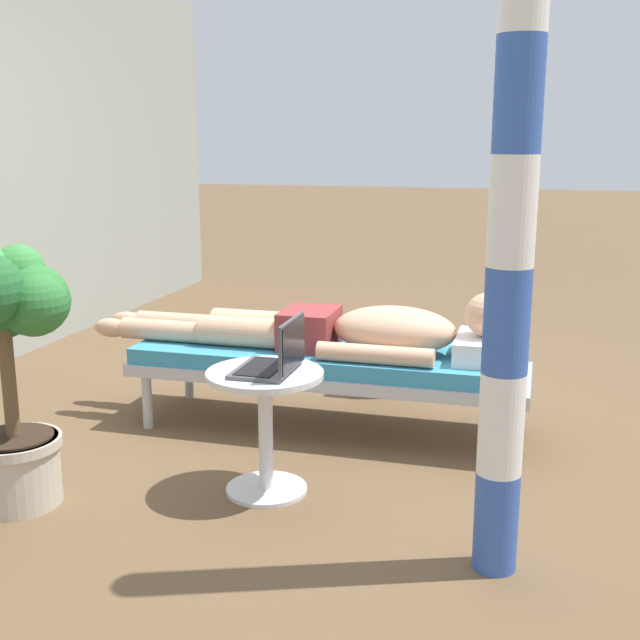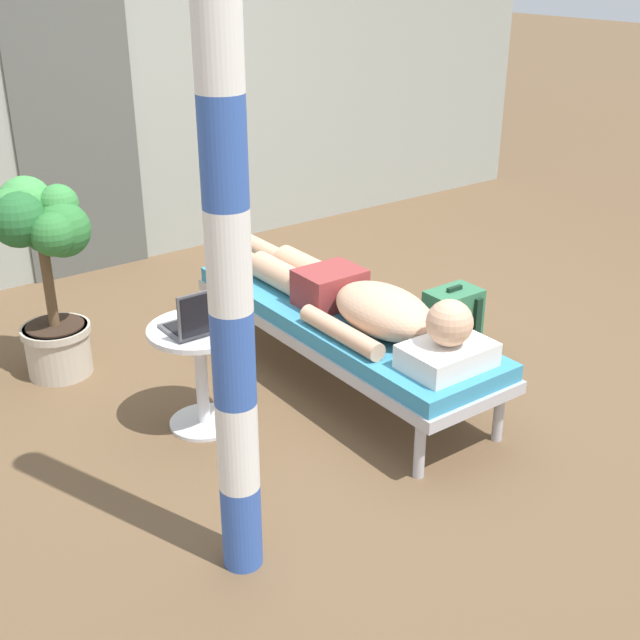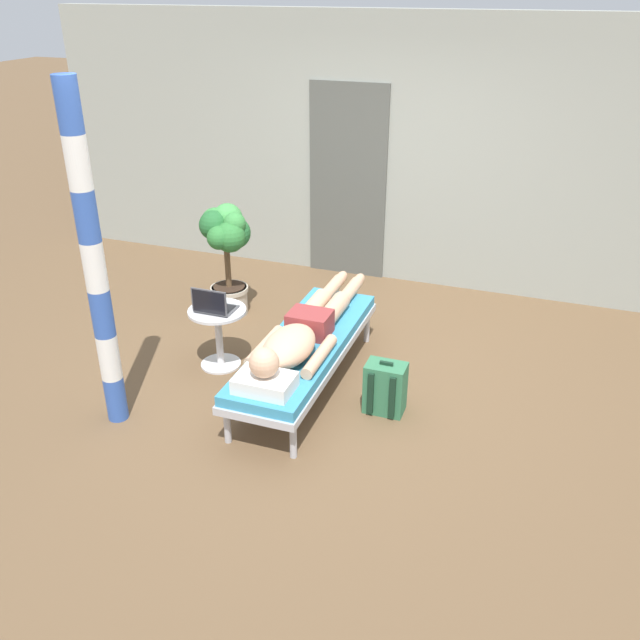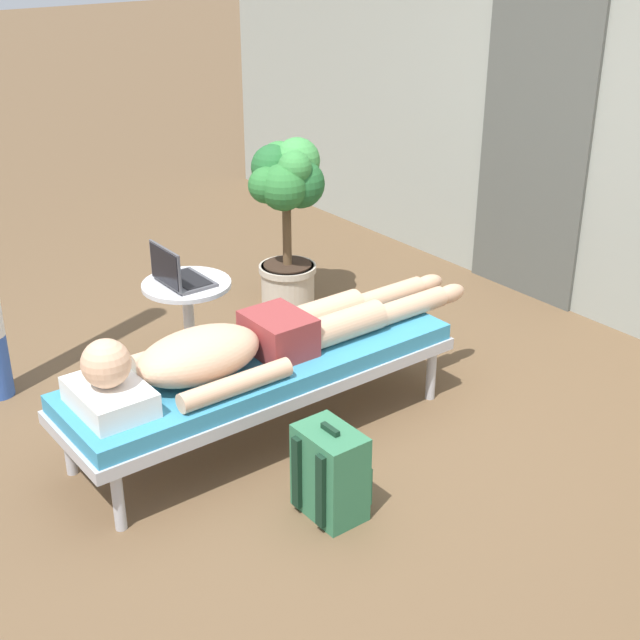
{
  "view_description": "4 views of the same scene",
  "coord_description": "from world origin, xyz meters",
  "px_view_note": "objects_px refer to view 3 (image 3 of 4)",
  "views": [
    {
      "loc": [
        -3.8,
        -1.17,
        1.45
      ],
      "look_at": [
        -0.06,
        -0.14,
        0.56
      ],
      "focal_mm": 44.81,
      "sensor_mm": 36.0,
      "label": 1
    },
    {
      "loc": [
        -2.46,
        -3.25,
        2.15
      ],
      "look_at": [
        -0.31,
        -0.32,
        0.48
      ],
      "focal_mm": 46.29,
      "sensor_mm": 36.0,
      "label": 2
    },
    {
      "loc": [
        1.63,
        -4.52,
        2.95
      ],
      "look_at": [
        0.07,
        -0.24,
        0.64
      ],
      "focal_mm": 38.0,
      "sensor_mm": 36.0,
      "label": 3
    },
    {
      "loc": [
        3.05,
        -2.22,
        2.36
      ],
      "look_at": [
        0.03,
        0.09,
        0.57
      ],
      "focal_mm": 49.78,
      "sensor_mm": 36.0,
      "label": 4
    }
  ],
  "objects_px": {
    "laptop": "(213,306)",
    "potted_plant": "(226,245)",
    "person_reclining": "(301,334)",
    "lounge_chair": "(305,348)",
    "side_table": "(218,328)",
    "porch_post": "(94,266)",
    "backpack": "(385,388)"
  },
  "relations": [
    {
      "from": "laptop",
      "to": "potted_plant",
      "type": "distance_m",
      "value": 1.06
    },
    {
      "from": "person_reclining",
      "to": "lounge_chair",
      "type": "bearing_deg",
      "value": 90.0
    },
    {
      "from": "side_table",
      "to": "laptop",
      "type": "bearing_deg",
      "value": -90.0
    },
    {
      "from": "laptop",
      "to": "porch_post",
      "type": "height_order",
      "value": "porch_post"
    },
    {
      "from": "side_table",
      "to": "backpack",
      "type": "xyz_separation_m",
      "value": [
        1.49,
        -0.18,
        -0.16
      ]
    },
    {
      "from": "lounge_chair",
      "to": "potted_plant",
      "type": "distance_m",
      "value": 1.58
    },
    {
      "from": "laptop",
      "to": "porch_post",
      "type": "xyz_separation_m",
      "value": [
        -0.36,
        -0.91,
        0.64
      ]
    },
    {
      "from": "laptop",
      "to": "potted_plant",
      "type": "xyz_separation_m",
      "value": [
        -0.38,
        0.98,
        0.13
      ]
    },
    {
      "from": "lounge_chair",
      "to": "backpack",
      "type": "xyz_separation_m",
      "value": [
        0.69,
        -0.12,
        -0.15
      ]
    },
    {
      "from": "lounge_chair",
      "to": "potted_plant",
      "type": "xyz_separation_m",
      "value": [
        -1.17,
        0.99,
        0.37
      ]
    },
    {
      "from": "potted_plant",
      "to": "porch_post",
      "type": "bearing_deg",
      "value": -89.65
    },
    {
      "from": "backpack",
      "to": "porch_post",
      "type": "bearing_deg",
      "value": -157.23
    },
    {
      "from": "side_table",
      "to": "lounge_chair",
      "type": "bearing_deg",
      "value": -4.08
    },
    {
      "from": "backpack",
      "to": "side_table",
      "type": "bearing_deg",
      "value": 173.14
    },
    {
      "from": "porch_post",
      "to": "lounge_chair",
      "type": "bearing_deg",
      "value": 37.75
    },
    {
      "from": "lounge_chair",
      "to": "potted_plant",
      "type": "height_order",
      "value": "potted_plant"
    },
    {
      "from": "backpack",
      "to": "laptop",
      "type": "bearing_deg",
      "value": 175.09
    },
    {
      "from": "person_reclining",
      "to": "potted_plant",
      "type": "height_order",
      "value": "potted_plant"
    },
    {
      "from": "side_table",
      "to": "laptop",
      "type": "relative_size",
      "value": 1.69
    },
    {
      "from": "backpack",
      "to": "porch_post",
      "type": "height_order",
      "value": "porch_post"
    },
    {
      "from": "lounge_chair",
      "to": "porch_post",
      "type": "xyz_separation_m",
      "value": [
        -1.16,
        -0.9,
        0.88
      ]
    },
    {
      "from": "laptop",
      "to": "backpack",
      "type": "bearing_deg",
      "value": -4.91
    },
    {
      "from": "lounge_chair",
      "to": "backpack",
      "type": "bearing_deg",
      "value": -10.04
    },
    {
      "from": "person_reclining",
      "to": "side_table",
      "type": "relative_size",
      "value": 4.15
    },
    {
      "from": "backpack",
      "to": "potted_plant",
      "type": "relative_size",
      "value": 0.39
    },
    {
      "from": "lounge_chair",
      "to": "laptop",
      "type": "bearing_deg",
      "value": 179.59
    },
    {
      "from": "person_reclining",
      "to": "laptop",
      "type": "relative_size",
      "value": 7.0
    },
    {
      "from": "person_reclining",
      "to": "laptop",
      "type": "distance_m",
      "value": 0.81
    },
    {
      "from": "person_reclining",
      "to": "potted_plant",
      "type": "relative_size",
      "value": 2.01
    },
    {
      "from": "side_table",
      "to": "laptop",
      "type": "height_order",
      "value": "laptop"
    },
    {
      "from": "lounge_chair",
      "to": "porch_post",
      "type": "bearing_deg",
      "value": -142.25
    },
    {
      "from": "backpack",
      "to": "potted_plant",
      "type": "bearing_deg",
      "value": 149.17
    }
  ]
}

